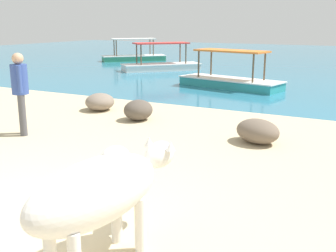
{
  "coord_description": "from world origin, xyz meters",
  "views": [
    {
      "loc": [
        3.59,
        -2.94,
        2.23
      ],
      "look_at": [
        0.42,
        3.0,
        0.55
      ],
      "focal_mm": 44.64,
      "sensor_mm": 36.0,
      "label": 1
    }
  ],
  "objects_px": {
    "cow": "(100,191)",
    "boat_green": "(134,56)",
    "boat_teal": "(230,80)",
    "person_standing": "(20,88)",
    "boat_white": "(161,65)"
  },
  "relations": [
    {
      "from": "cow",
      "to": "boat_green",
      "type": "height_order",
      "value": "boat_green"
    },
    {
      "from": "person_standing",
      "to": "boat_white",
      "type": "xyz_separation_m",
      "value": [
        -3.17,
        11.42,
        -0.7
      ]
    },
    {
      "from": "boat_teal",
      "to": "boat_green",
      "type": "bearing_deg",
      "value": 152.5
    },
    {
      "from": "person_standing",
      "to": "boat_teal",
      "type": "distance_m",
      "value": 8.09
    },
    {
      "from": "boat_white",
      "to": "boat_green",
      "type": "distance_m",
      "value": 5.27
    },
    {
      "from": "boat_green",
      "to": "cow",
      "type": "bearing_deg",
      "value": 77.15
    },
    {
      "from": "boat_white",
      "to": "boat_green",
      "type": "bearing_deg",
      "value": -90.28
    },
    {
      "from": "boat_green",
      "to": "person_standing",
      "type": "bearing_deg",
      "value": 70.32
    },
    {
      "from": "boat_white",
      "to": "boat_green",
      "type": "xyz_separation_m",
      "value": [
        -3.84,
        3.61,
        0.0
      ]
    },
    {
      "from": "person_standing",
      "to": "boat_teal",
      "type": "xyz_separation_m",
      "value": [
        1.49,
        7.92,
        -0.7
      ]
    },
    {
      "from": "boat_white",
      "to": "boat_teal",
      "type": "distance_m",
      "value": 5.83
    },
    {
      "from": "person_standing",
      "to": "boat_green",
      "type": "bearing_deg",
      "value": -112.72
    },
    {
      "from": "boat_teal",
      "to": "cow",
      "type": "bearing_deg",
      "value": -63.74
    },
    {
      "from": "cow",
      "to": "boat_teal",
      "type": "distance_m",
      "value": 11.22
    },
    {
      "from": "boat_teal",
      "to": "boat_green",
      "type": "height_order",
      "value": "same"
    }
  ]
}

